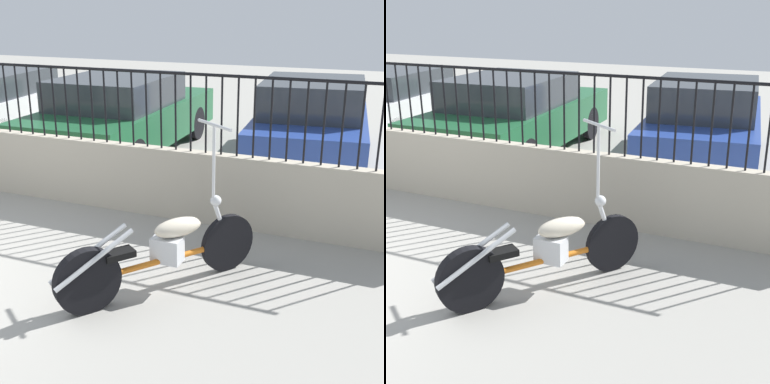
% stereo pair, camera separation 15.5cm
% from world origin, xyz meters
% --- Properties ---
extents(low_wall, '(10.47, 0.18, 0.88)m').
position_xyz_m(low_wall, '(0.00, 2.82, 0.44)').
color(low_wall, '#B2A893').
rests_on(low_wall, ground_plane).
extents(fence_railing, '(10.47, 0.04, 0.93)m').
position_xyz_m(fence_railing, '(-0.00, 2.82, 1.49)').
color(fence_railing, black).
rests_on(fence_railing, low_wall).
extents(motorcycle_orange, '(1.33, 1.78, 1.54)m').
position_xyz_m(motorcycle_orange, '(2.61, 1.04, 0.39)').
color(motorcycle_orange, black).
rests_on(motorcycle_orange, ground_plane).
extents(car_white, '(2.35, 4.64, 1.32)m').
position_xyz_m(car_white, '(-3.14, 5.66, 0.67)').
color(car_white, black).
rests_on(car_white, ground_plane).
extents(car_green, '(2.07, 4.57, 1.39)m').
position_xyz_m(car_green, '(-0.11, 5.29, 0.70)').
color(car_green, black).
rests_on(car_green, ground_plane).
extents(car_blue, '(2.14, 4.12, 1.42)m').
position_xyz_m(car_blue, '(3.14, 5.84, 0.71)').
color(car_blue, black).
rests_on(car_blue, ground_plane).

